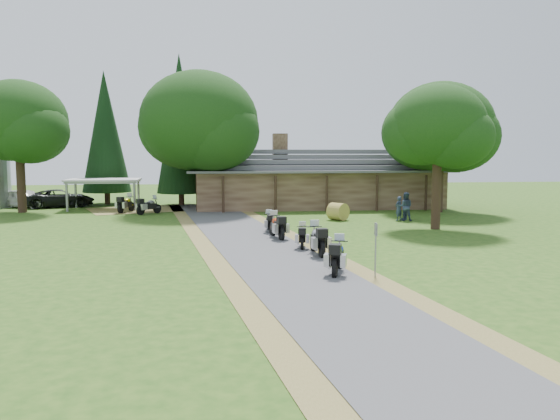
{
  "coord_description": "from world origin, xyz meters",
  "views": [
    {
      "loc": [
        -2.6,
        -21.9,
        4.48
      ],
      "look_at": [
        0.71,
        5.78,
        1.6
      ],
      "focal_mm": 35.0,
      "sensor_mm": 36.0,
      "label": 1
    }
  ],
  "objects": [
    {
      "name": "sign_post",
      "position": [
        3.17,
        -2.92,
        1.0
      ],
      "size": [
        0.36,
        0.06,
        2.0
      ],
      "primitive_type": null,
      "color": "gray",
      "rests_on": "ground"
    },
    {
      "name": "driveway",
      "position": [
        -0.5,
        4.0,
        0.0
      ],
      "size": [
        51.95,
        51.95,
        0.0
      ],
      "primitive_type": "plane",
      "rotation": [
        0.0,
        0.0,
        0.14
      ],
      "color": "#49494B",
      "rests_on": "ground"
    },
    {
      "name": "car_white_sedan",
      "position": [
        -18.33,
        25.56,
        0.98
      ],
      "size": [
        4.68,
        6.4,
        1.97
      ],
      "primitive_type": "imported",
      "rotation": [
        0.0,
        0.0,
        1.15
      ],
      "color": "silver",
      "rests_on": "ground"
    },
    {
      "name": "person_a",
      "position": [
        9.66,
        13.37,
        0.96
      ],
      "size": [
        0.67,
        0.62,
        1.91
      ],
      "primitive_type": "imported",
      "rotation": [
        0.0,
        0.0,
        3.7
      ],
      "color": "#2F3D56",
      "rests_on": "ground"
    },
    {
      "name": "carport",
      "position": [
        -11.53,
        23.53,
        1.23
      ],
      "size": [
        5.8,
        3.98,
        2.45
      ],
      "primitive_type": null,
      "rotation": [
        0.0,
        0.0,
        0.04
      ],
      "color": "silver",
      "rests_on": "ground"
    },
    {
      "name": "ground",
      "position": [
        0.0,
        0.0,
        0.0
      ],
      "size": [
        120.0,
        120.0,
        0.0
      ],
      "primitive_type": "plane",
      "color": "#254B15",
      "rests_on": "ground"
    },
    {
      "name": "car_dark_suv",
      "position": [
        -15.54,
        25.69,
        1.13
      ],
      "size": [
        4.3,
        6.39,
        2.26
      ],
      "primitive_type": "imported",
      "rotation": [
        0.0,
        0.0,
        1.91
      ],
      "color": "black",
      "rests_on": "ground"
    },
    {
      "name": "motorcycle_carport_b",
      "position": [
        -7.51,
        19.35,
        0.68
      ],
      "size": [
        1.84,
        1.89,
        1.36
      ],
      "primitive_type": null,
      "rotation": [
        0.0,
        0.0,
        0.81
      ],
      "color": "gray",
      "rests_on": "ground"
    },
    {
      "name": "cedar_far",
      "position": [
        -12.14,
        27.95,
        5.87
      ],
      "size": [
        4.2,
        4.2,
        11.73
      ],
      "primitive_type": "cone",
      "color": "black",
      "rests_on": "ground"
    },
    {
      "name": "motorcycle_row_c",
      "position": [
        1.52,
        3.61,
        0.59
      ],
      "size": [
        0.85,
        1.81,
        1.19
      ],
      "primitive_type": null,
      "rotation": [
        0.0,
        0.0,
        1.4
      ],
      "color": "gold",
      "rests_on": "ground"
    },
    {
      "name": "motorcycle_carport_a",
      "position": [
        -9.41,
        20.82,
        0.71
      ],
      "size": [
        1.35,
        2.17,
        1.41
      ],
      "primitive_type": null,
      "rotation": [
        0.0,
        0.0,
        1.22
      ],
      "color": "yellow",
      "rests_on": "ground"
    },
    {
      "name": "oak_driveway",
      "position": [
        10.47,
        9.11,
        4.99
      ],
      "size": [
        5.56,
        5.56,
        9.98
      ],
      "primitive_type": null,
      "color": "black",
      "rests_on": "ground"
    },
    {
      "name": "oak_silo",
      "position": [
        -17.31,
        21.74,
        5.62
      ],
      "size": [
        7.21,
        7.21,
        11.24
      ],
      "primitive_type": null,
      "color": "black",
      "rests_on": "ground"
    },
    {
      "name": "oak_lodge_right",
      "position": [
        14.47,
        18.15,
        5.26
      ],
      "size": [
        7.97,
        7.97,
        10.53
      ],
      "primitive_type": null,
      "color": "black",
      "rests_on": "ground"
    },
    {
      "name": "motorcycle_row_a",
      "position": [
        1.95,
        -2.09,
        0.7
      ],
      "size": [
        1.31,
        2.15,
        1.4
      ],
      "primitive_type": null,
      "rotation": [
        0.0,
        0.0,
        1.23
      ],
      "color": "navy",
      "rests_on": "ground"
    },
    {
      "name": "person_b",
      "position": [
        10.03,
        13.11,
        1.13
      ],
      "size": [
        0.76,
        0.65,
        2.26
      ],
      "primitive_type": "imported",
      "rotation": [
        0.0,
        0.0,
        2.8
      ],
      "color": "#2F3D56",
      "rests_on": "ground"
    },
    {
      "name": "motorcycle_row_e",
      "position": [
        0.49,
        9.07,
        0.61
      ],
      "size": [
        0.58,
        1.78,
        1.22
      ],
      "primitive_type": null,
      "rotation": [
        0.0,
        0.0,
        1.57
      ],
      "color": "black",
      "rests_on": "ground"
    },
    {
      "name": "motorcycle_row_b",
      "position": [
        1.9,
        1.71,
        0.73
      ],
      "size": [
        0.78,
        2.16,
        1.46
      ],
      "primitive_type": null,
      "rotation": [
        0.0,
        0.0,
        1.61
      ],
      "color": "#93959B",
      "rests_on": "ground"
    },
    {
      "name": "cedar_near",
      "position": [
        -5.52,
        26.13,
        6.49
      ],
      "size": [
        4.17,
        4.17,
        12.98
      ],
      "primitive_type": "cone",
      "color": "black",
      "rests_on": "ground"
    },
    {
      "name": "motorcycle_row_d",
      "position": [
        0.64,
        6.59,
        0.71
      ],
      "size": [
        1.03,
        2.16,
        1.42
      ],
      "primitive_type": null,
      "rotation": [
        0.0,
        0.0,
        1.74
      ],
      "color": "#B83716",
      "rests_on": "ground"
    },
    {
      "name": "person_c",
      "position": [
        10.24,
        13.76,
        1.01
      ],
      "size": [
        0.44,
        0.6,
        2.02
      ],
      "primitive_type": "imported",
      "rotation": [
        0.0,
        0.0,
        4.66
      ],
      "color": "#2F3D56",
      "rests_on": "ground"
    },
    {
      "name": "hay_bale",
      "position": [
        5.63,
        14.0,
        0.59
      ],
      "size": [
        1.59,
        1.57,
        1.17
      ],
      "primitive_type": "cylinder",
      "rotation": [
        1.57,
        0.0,
        0.65
      ],
      "color": "#A48B3C",
      "rests_on": "ground"
    },
    {
      "name": "lodge",
      "position": [
        6.0,
        24.0,
        2.45
      ],
      "size": [
        21.4,
        9.4,
        4.9
      ],
      "primitive_type": null,
      "color": "brown",
      "rests_on": "ground"
    },
    {
      "name": "oak_lodge_left",
      "position": [
        -3.77,
        21.19,
        5.64
      ],
      "size": [
        9.16,
        9.16,
        11.27
      ],
      "primitive_type": null,
      "color": "black",
      "rests_on": "ground"
    }
  ]
}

